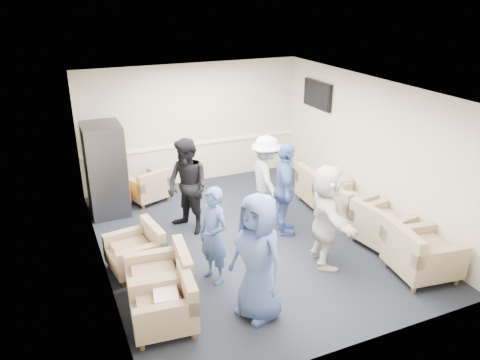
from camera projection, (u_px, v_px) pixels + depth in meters
name	position (u px, v px, depth m)	size (l,w,h in m)	color
floor	(248.00, 238.00, 8.41)	(6.00, 6.00, 0.00)	black
ceiling	(249.00, 89.00, 7.38)	(6.00, 6.00, 0.00)	silver
back_wall	(193.00, 124.00, 10.44)	(5.00, 0.02, 2.70)	beige
front_wall	(357.00, 254.00, 5.35)	(5.00, 0.02, 2.70)	beige
left_wall	(96.00, 192.00, 6.97)	(0.02, 6.00, 2.70)	beige
right_wall	(369.00, 150.00, 8.81)	(0.02, 6.00, 2.70)	beige
chair_rail	(194.00, 144.00, 10.59)	(4.98, 0.04, 0.06)	white
tv	(317.00, 95.00, 10.05)	(0.10, 1.00, 0.58)	black
armchair_left_near	(167.00, 306.00, 6.10)	(0.89, 0.89, 0.65)	#907B5C
armchair_left_mid	(163.00, 281.00, 6.60)	(0.94, 0.94, 0.69)	#907B5C
armchair_left_far	(138.00, 252.00, 7.38)	(0.89, 0.89, 0.62)	#907B5C
armchair_right_near	(419.00, 255.00, 7.19)	(1.03, 1.03, 0.73)	#907B5C
armchair_right_midnear	(380.00, 227.00, 8.08)	(0.96, 0.96, 0.68)	#907B5C
armchair_right_midfar	(345.00, 205.00, 8.92)	(0.93, 0.93, 0.65)	#907B5C
armchair_right_far	(321.00, 188.00, 9.64)	(0.91, 0.91, 0.69)	#907B5C
armchair_corner	(148.00, 187.00, 9.79)	(0.97, 0.97, 0.61)	#907B5C
vending_machine	(106.00, 169.00, 9.08)	(0.74, 0.86, 1.81)	#4D4D54
backpack	(159.00, 255.00, 7.39)	(0.34, 0.29, 0.50)	black
pillow	(166.00, 296.00, 6.04)	(0.41, 0.31, 0.12)	white
person_front_left	(258.00, 258.00, 6.12)	(0.88, 0.57, 1.80)	#3E5696
person_mid_left	(213.00, 236.00, 6.95)	(0.55, 0.36, 1.52)	#3E5696
person_back_left	(188.00, 187.00, 8.36)	(0.85, 0.67, 1.76)	black
person_back_right	(266.00, 177.00, 8.93)	(1.06, 0.61, 1.64)	white
person_mid_right	(285.00, 190.00, 8.30)	(1.00, 0.42, 1.71)	#3E5696
person_front_right	(327.00, 216.00, 7.35)	(1.59, 0.50, 1.71)	silver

